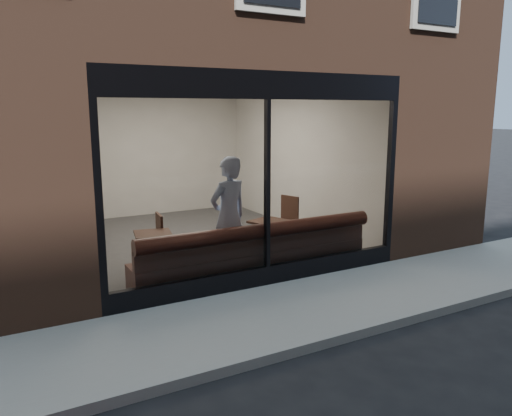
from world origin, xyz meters
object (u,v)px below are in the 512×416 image
person (229,217)px  cafe_chair_right (284,232)px  banquette (254,264)px  cafe_table_left (153,234)px  cafe_table_right (270,222)px  cafe_chair_left (149,256)px

person → cafe_chair_right: bearing=-160.7°
banquette → person: person is taller
banquette → cafe_table_left: cafe_table_left is taller
person → cafe_chair_right: 2.30m
person → cafe_table_left: size_ratio=3.46×
cafe_table_right → cafe_table_left: bearing=175.9°
banquette → person: (-0.30, 0.31, 0.74)m
person → cafe_chair_right: person is taller
cafe_table_left → cafe_chair_right: size_ratio=1.29×
cafe_chair_right → cafe_table_left: bearing=-2.9°
banquette → person: 0.86m
cafe_table_left → cafe_chair_right: 3.10m
person → cafe_chair_left: (-1.07, 0.86, -0.73)m
banquette → cafe_chair_left: banquette is taller
cafe_table_left → cafe_table_right: size_ratio=0.96×
person → cafe_table_right: bearing=180.0°
cafe_chair_right → person: bearing=15.2°
banquette → cafe_chair_left: (-1.37, 1.17, 0.01)m
cafe_table_right → person: bearing=-165.5°
person → cafe_table_left: person is taller
cafe_table_right → cafe_chair_left: cafe_table_right is taller
cafe_table_right → cafe_chair_right: cafe_table_right is taller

